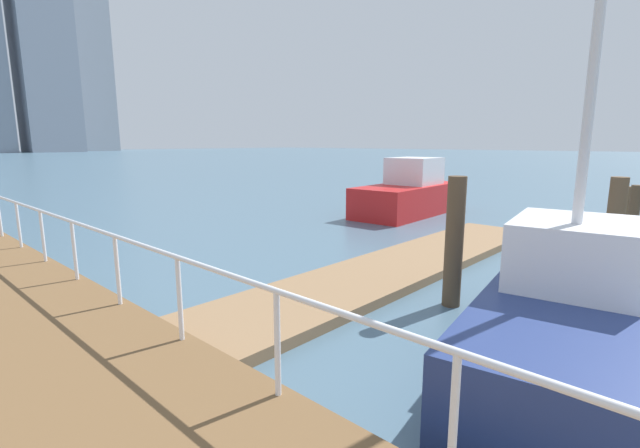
# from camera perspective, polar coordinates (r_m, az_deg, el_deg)

# --- Properties ---
(ground_plane) EXTENTS (300.00, 300.00, 0.00)m
(ground_plane) POSITION_cam_1_polar(r_m,az_deg,el_deg) (18.65, -28.70, 0.61)
(ground_plane) COLOR slate
(floating_dock) EXTENTS (11.57, 2.00, 0.18)m
(floating_dock) POSITION_cam_1_polar(r_m,az_deg,el_deg) (9.88, 9.95, -5.54)
(floating_dock) COLOR #93704C
(floating_dock) RESTS_ON ground_plane
(boardwalk_railing) EXTENTS (0.06, 24.99, 1.08)m
(boardwalk_railing) POSITION_cam_1_polar(r_m,az_deg,el_deg) (7.16, -24.92, -3.00)
(boardwalk_railing) COLOR white
(boardwalk_railing) RESTS_ON boardwalk
(dock_piling_0) EXTENTS (0.24, 0.24, 1.76)m
(dock_piling_0) POSITION_cam_1_polar(r_m,az_deg,el_deg) (13.48, 35.42, 0.39)
(dock_piling_0) COLOR brown
(dock_piling_0) RESTS_ON ground_plane
(dock_piling_1) EXTENTS (0.29, 0.29, 1.53)m
(dock_piling_1) POSITION_cam_1_polar(r_m,az_deg,el_deg) (15.74, 34.70, 1.24)
(dock_piling_1) COLOR brown
(dock_piling_1) RESTS_ON ground_plane
(dock_piling_3) EXTENTS (0.33, 0.33, 2.10)m
(dock_piling_3) POSITION_cam_1_polar(r_m,az_deg,el_deg) (11.05, 33.78, -0.37)
(dock_piling_3) COLOR brown
(dock_piling_3) RESTS_ON ground_plane
(dock_piling_4) EXTENTS (0.31, 0.31, 2.25)m
(dock_piling_4) POSITION_cam_1_polar(r_m,az_deg,el_deg) (7.83, 16.96, -2.29)
(dock_piling_4) COLOR brown
(dock_piling_4) RESTS_ON ground_plane
(moored_boat_1) EXTENTS (5.26, 2.38, 2.20)m
(moored_boat_1) POSITION_cam_1_polar(r_m,az_deg,el_deg) (17.63, 11.38, 3.86)
(moored_boat_1) COLOR red
(moored_boat_1) RESTS_ON ground_plane
(moored_boat_3) EXTENTS (5.45, 2.61, 6.96)m
(moored_boat_3) POSITION_cam_1_polar(r_m,az_deg,el_deg) (6.49, 29.34, -9.91)
(moored_boat_3) COLOR navy
(moored_boat_3) RESTS_ON ground_plane
(skyline_tower_5) EXTENTS (13.63, 10.98, 53.27)m
(skyline_tower_5) POSITION_cam_1_polar(r_m,az_deg,el_deg) (148.09, -32.12, 18.29)
(skyline_tower_5) COLOR gray
(skyline_tower_5) RESTS_ON ground_plane
(skyline_tower_6) EXTENTS (12.39, 7.80, 81.29)m
(skyline_tower_6) POSITION_cam_1_polar(r_m,az_deg,el_deg) (162.45, -28.29, 22.86)
(skyline_tower_6) COLOR #8C939E
(skyline_tower_6) RESTS_ON ground_plane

